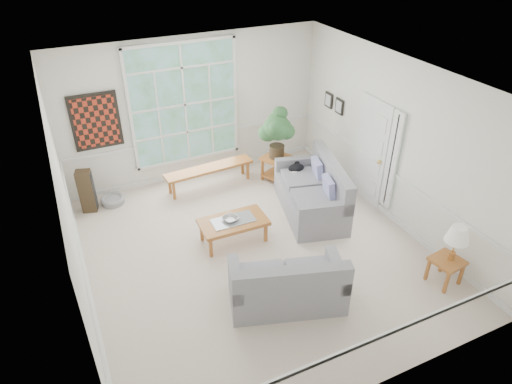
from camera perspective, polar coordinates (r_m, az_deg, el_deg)
floor at (r=7.94m, az=-0.04°, el=-7.32°), size 5.50×6.00×0.01m
ceiling at (r=6.46m, az=-0.05°, el=13.72°), size 5.50×6.00×0.02m
wall_back at (r=9.62m, az=-7.75°, el=10.23°), size 5.50×0.02×3.00m
wall_front at (r=5.08m, az=14.84°, el=-13.47°), size 5.50×0.02×3.00m
wall_left at (r=6.59m, az=-22.30°, el=-3.11°), size 0.02×6.00×3.00m
wall_right at (r=8.48m, az=17.13°, el=5.97°), size 0.02×6.00×3.00m
window_back at (r=9.47m, az=-8.91°, el=10.77°), size 2.30×0.08×2.40m
entry_door at (r=9.05m, az=14.08°, el=4.95°), size 0.08×0.90×2.10m
door_sidelight at (r=8.59m, az=16.69°, el=3.75°), size 0.08×0.26×1.90m
wall_art at (r=9.20m, az=-19.39°, el=8.31°), size 0.90×0.06×1.10m
wall_frame_near at (r=9.68m, az=10.33°, el=10.47°), size 0.04×0.26×0.32m
wall_frame_far at (r=9.98m, az=9.04°, el=11.27°), size 0.04×0.26×0.32m
loveseat_right at (r=8.68m, az=6.88°, el=0.46°), size 1.44×2.10×1.03m
loveseat_front at (r=6.77m, az=3.90°, el=-10.65°), size 1.85×1.33×0.90m
coffee_table at (r=8.03m, az=-2.83°, el=-4.84°), size 1.18×0.66×0.43m
pewter_bowl at (r=7.88m, az=-3.23°, el=-3.33°), size 0.41×0.41×0.08m
window_bench at (r=9.63m, az=-5.81°, el=1.91°), size 1.91×0.50×0.44m
end_table at (r=9.80m, az=2.60°, el=2.99°), size 0.72×0.72×0.55m
houseplant at (r=9.43m, az=2.67°, el=7.31°), size 0.88×0.88×1.09m
side_table at (r=7.78m, az=22.50°, el=-9.09°), size 0.50×0.50×0.45m
table_lamp at (r=7.49m, az=23.65°, el=-5.92°), size 0.45×0.45×0.61m
pet_bed at (r=9.53m, az=-17.48°, el=-0.97°), size 0.60×0.60×0.14m
floor_speaker at (r=9.27m, az=-20.41°, el=0.11°), size 0.32×0.28×0.87m
cat at (r=9.16m, az=5.05°, el=3.06°), size 0.37×0.28×0.16m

